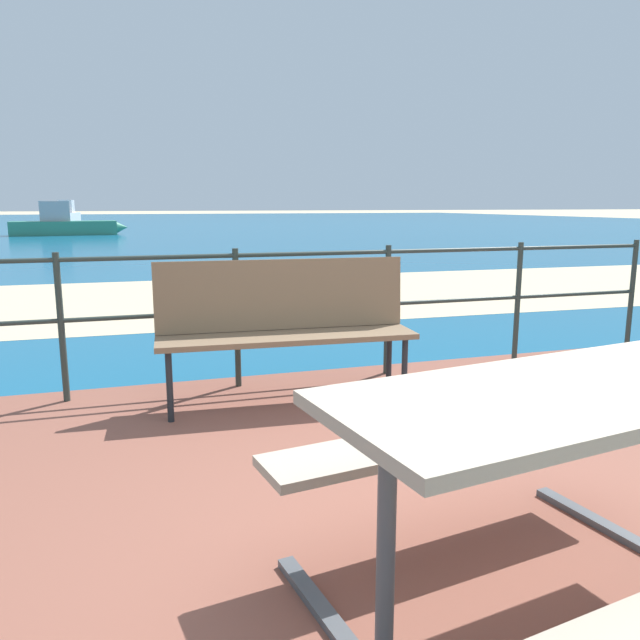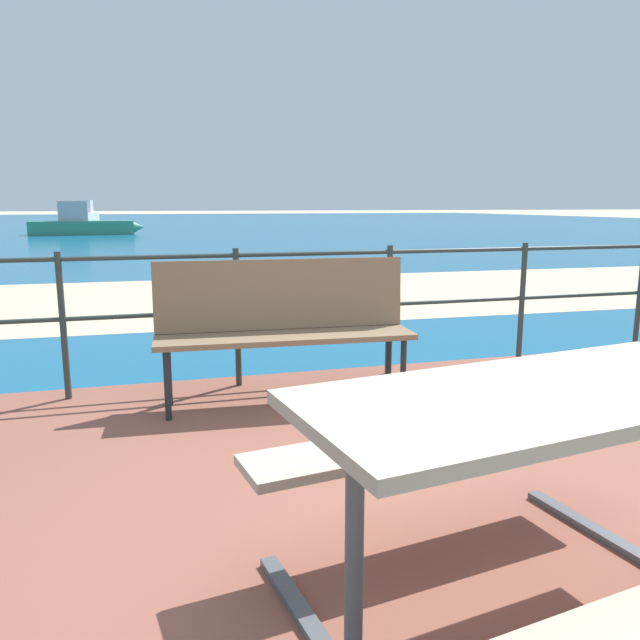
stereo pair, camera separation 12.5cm
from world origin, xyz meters
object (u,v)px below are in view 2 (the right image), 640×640
(boat_near, at_px, (82,224))
(boat_mid, at_px, (85,216))
(park_bench, at_px, (284,318))
(picnic_table, at_px, (546,457))

(boat_near, height_order, boat_mid, boat_mid)
(park_bench, bearing_deg, boat_near, 101.51)
(boat_mid, bearing_deg, picnic_table, 13.69)
(picnic_table, bearing_deg, park_bench, 87.33)
(picnic_table, height_order, boat_mid, boat_mid)
(picnic_table, height_order, boat_near, boat_near)
(picnic_table, relative_size, boat_mid, 0.40)
(boat_mid, bearing_deg, boat_near, 11.58)
(boat_near, bearing_deg, boat_mid, 90.31)
(picnic_table, distance_m, boat_near, 28.37)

